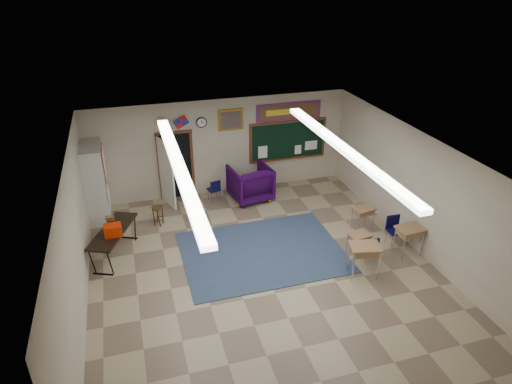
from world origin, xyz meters
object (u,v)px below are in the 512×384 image
object	(u,v)px
wingback_armchair	(250,183)
wooden_stool	(158,215)
folding_table	(115,242)
student_desk_front_left	(358,244)
student_desk_front_right	(363,217)

from	to	relation	value
wingback_armchair	wooden_stool	world-z (taller)	wingback_armchair
folding_table	wingback_armchair	bearing A→B (deg)	50.15
wingback_armchair	student_desk_front_left	world-z (taller)	wingback_armchair
student_desk_front_right	wooden_stool	distance (m)	5.64
student_desk_front_left	folding_table	size ratio (longest dim) A/B	0.34
wingback_armchair	student_desk_front_right	world-z (taller)	wingback_armchair
wingback_armchair	folding_table	world-z (taller)	wingback_armchair
student_desk_front_right	folding_table	world-z (taller)	folding_table
student_desk_front_right	wooden_stool	world-z (taller)	student_desk_front_right
student_desk_front_left	wooden_stool	xyz separation A→B (m)	(-4.61, 2.97, -0.06)
student_desk_front_right	folding_table	xyz separation A→B (m)	(-6.50, 0.63, 0.03)
student_desk_front_right	wooden_stool	size ratio (longest dim) A/B	1.20
student_desk_front_left	student_desk_front_right	bearing A→B (deg)	51.41
folding_table	wooden_stool	xyz separation A→B (m)	(1.18, 1.24, -0.12)
student_desk_front_left	folding_table	world-z (taller)	folding_table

